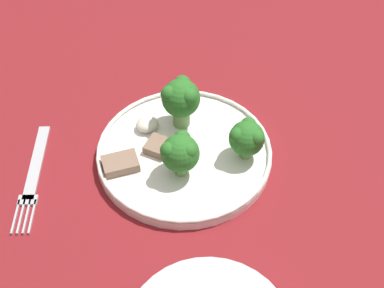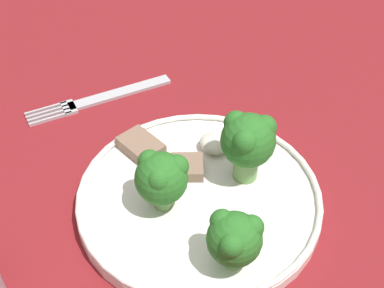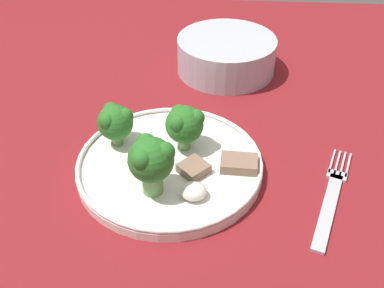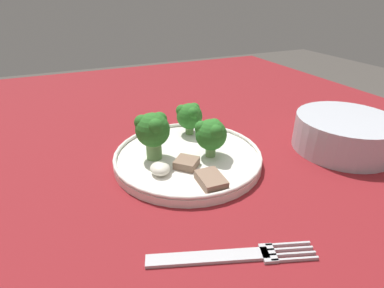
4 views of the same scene
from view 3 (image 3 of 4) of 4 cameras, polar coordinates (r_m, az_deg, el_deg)
The scene contains 10 objects.
table at distance 0.66m, azimuth -3.94°, elevation -6.49°, with size 1.32×1.08×0.75m.
dinner_plate at distance 0.56m, azimuth -2.84°, elevation -2.62°, with size 0.23×0.23×0.02m.
fork at distance 0.56m, azimuth 17.28°, elevation -6.44°, with size 0.07×0.17×0.00m.
cream_bowl at distance 0.76m, azimuth 4.36°, elevation 11.13°, with size 0.16×0.16×0.06m.
broccoli_floret_near_rim_left at distance 0.56m, azimuth -0.97°, elevation 2.60°, with size 0.05×0.05×0.06m.
broccoli_floret_center_left at distance 0.58m, azimuth -9.73°, elevation 2.84°, with size 0.05×0.05×0.06m.
broccoli_floret_back_left at distance 0.49m, azimuth -5.23°, elevation -2.05°, with size 0.05×0.05×0.07m.
meat_slice_front_slice at distance 0.54m, azimuth 0.20°, elevation -3.11°, with size 0.04×0.04×0.01m.
meat_slice_middle_slice at distance 0.55m, azimuth 5.99°, elevation -2.48°, with size 0.05×0.03×0.01m.
sauce_dollop at distance 0.51m, azimuth 0.17°, elevation -6.01°, with size 0.03×0.03×0.02m.
Camera 3 is at (0.08, -0.46, 1.13)m, focal length 42.00 mm.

